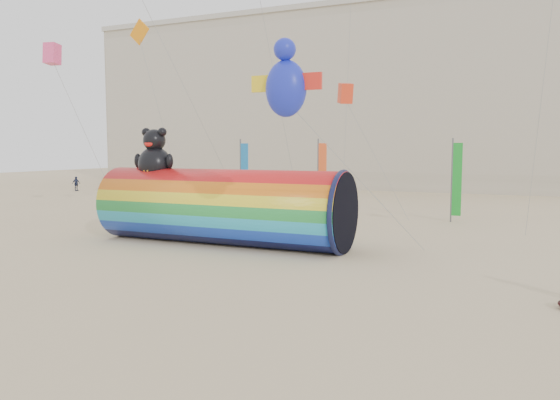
% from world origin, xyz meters
% --- Properties ---
extents(ground, '(160.00, 160.00, 0.00)m').
position_xyz_m(ground, '(0.00, 0.00, 0.00)').
color(ground, '#CCB58C').
rests_on(ground, ground).
extents(hotel_building, '(60.40, 15.40, 20.60)m').
position_xyz_m(hotel_building, '(-12.00, 45.95, 10.31)').
color(hotel_building, '#B7AD99').
rests_on(hotel_building, ground).
extents(windsock_assembly, '(12.32, 3.75, 5.68)m').
position_xyz_m(windsock_assembly, '(-3.28, 3.11, 1.88)').
color(windsock_assembly, red).
rests_on(windsock_assembly, ground).
extents(festival_banners, '(14.39, 2.12, 5.20)m').
position_xyz_m(festival_banners, '(-1.49, 14.82, 2.64)').
color(festival_banners, '#59595E').
rests_on(festival_banners, ground).
extents(beachgoers, '(69.36, 54.64, 1.82)m').
position_xyz_m(beachgoers, '(9.42, -9.98, 0.86)').
color(beachgoers, '#33333F').
rests_on(beachgoers, ground).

